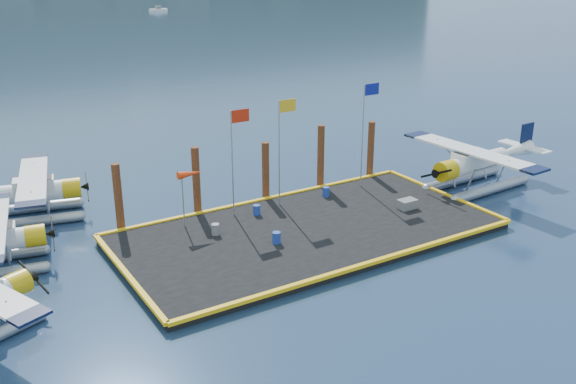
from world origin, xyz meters
name	(u,v)px	position (x,y,z in m)	size (l,w,h in m)	color
ground	(308,235)	(0.00, 0.00, 0.00)	(4000.00, 4000.00, 0.00)	navy
dock	(308,232)	(0.00, 0.00, 0.20)	(20.00, 10.00, 0.40)	black
dock_bumpers	(308,227)	(0.00, 0.00, 0.49)	(20.25, 10.25, 0.18)	#EFB30E
seaplane_c	(28,196)	(-12.25, 10.11, 1.47)	(8.76, 9.50, 3.37)	#9397A1
seaplane_d	(474,166)	(12.88, 0.42, 1.59)	(9.31, 10.26, 3.65)	#9397A1
drum_0	(215,229)	(-4.57, 1.87, 0.70)	(0.42, 0.42, 0.60)	slate
drum_3	(276,238)	(-2.39, -0.73, 0.70)	(0.43, 0.43, 0.61)	navy
drum_4	(326,192)	(3.61, 3.49, 0.69)	(0.42, 0.42, 0.59)	navy
drum_5	(257,210)	(-1.39, 3.15, 0.69)	(0.40, 0.40, 0.57)	navy
crate	(407,204)	(6.50, -0.59, 0.67)	(1.07, 0.71, 0.53)	slate
flagpole_red	(235,146)	(-2.29, 3.80, 4.40)	(1.14, 0.08, 6.00)	#9898A0
flagpole_yellow	(282,137)	(0.70, 3.80, 4.51)	(1.14, 0.08, 6.20)	#9898A0
flagpole_blue	(366,120)	(6.70, 3.80, 4.69)	(1.14, 0.08, 6.50)	#9898A0
windsock	(190,175)	(-5.03, 3.80, 3.23)	(1.40, 0.44, 3.12)	#9898A0
piling_0	(119,200)	(-8.50, 5.40, 2.00)	(0.44, 0.44, 4.00)	#411F12
piling_1	(196,183)	(-4.00, 5.40, 2.10)	(0.44, 0.44, 4.20)	#411F12
piling_2	(266,173)	(0.50, 5.40, 1.90)	(0.44, 0.44, 3.80)	#411F12
piling_3	(321,158)	(4.50, 5.40, 2.15)	(0.44, 0.44, 4.30)	#411F12
piling_4	(371,151)	(8.50, 5.40, 2.00)	(0.44, 0.44, 4.00)	#411F12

